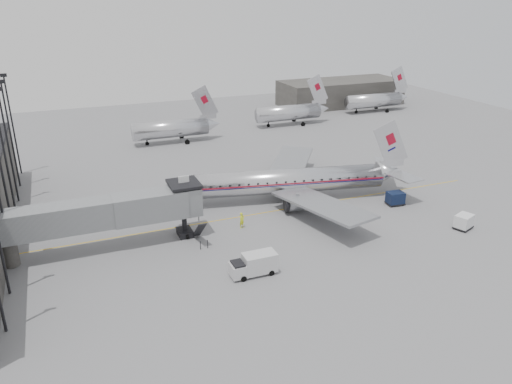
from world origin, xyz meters
The scene contains 13 objects.
ground centered at (0.00, 0.00, 0.00)m, with size 160.00×160.00×0.00m, color slate.
hangar centered at (45.00, 60.00, 3.00)m, with size 30.00×12.00×6.00m, color #393633.
apron_line centered at (3.00, 6.00, 0.01)m, with size 0.15×60.00×0.01m, color gold.
jet_bridge centered at (-16.66, 3.67, 4.18)m, with size 21.00×6.20×7.10m.
floodlight_masts centered at (-27.50, 13.00, 8.36)m, with size 0.90×42.25×15.25m.
distant_aircraft_near centered at (-1.79, 42.00, 2.73)m, with size 16.39×3.20×10.26m.
distant_aircraft_mid centered at (24.21, 46.00, 2.73)m, with size 16.39×3.20×10.26m.
distant_aircraft_far centered at (48.21, 50.00, 2.73)m, with size 16.39×3.20×10.26m.
airliner centered at (6.65, 8.87, 2.63)m, with size 32.75×30.05×10.47m.
service_van centered at (-5.13, -7.41, 1.16)m, with size 4.68×1.88×2.20m.
baggage_cart_navy centered at (18.70, 1.95, 0.93)m, with size 2.36×1.87×1.75m.
baggage_cart_white centered at (21.78, -7.08, 0.93)m, with size 2.68×2.38×1.74m.
ramp_worker centered at (-2.51, 3.00, 0.97)m, with size 0.71×0.46×1.94m, color yellow.
Camera 1 is at (-21.08, -47.35, 26.06)m, focal length 35.00 mm.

